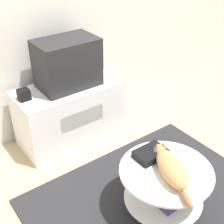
{
  "coord_description": "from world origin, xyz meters",
  "views": [
    {
      "loc": [
        -1.28,
        -1.14,
        1.97
      ],
      "look_at": [
        -0.02,
        0.57,
        0.62
      ],
      "focal_mm": 50.0,
      "sensor_mm": 36.0,
      "label": 1
    }
  ],
  "objects": [
    {
      "name": "coffee_table",
      "position": [
        0.02,
        -0.04,
        0.28
      ],
      "size": [
        0.68,
        0.68,
        0.4
      ],
      "color": "#B2B2B7",
      "rests_on": "rug"
    },
    {
      "name": "tv",
      "position": [
        -0.04,
        1.23,
        0.82
      ],
      "size": [
        0.55,
        0.36,
        0.45
      ],
      "color": "#232326",
      "rests_on": "tv_stand"
    },
    {
      "name": "tv_stand",
      "position": [
        -0.06,
        1.22,
        0.3
      ],
      "size": [
        1.02,
        0.49,
        0.59
      ],
      "color": "white",
      "rests_on": "ground_plane"
    },
    {
      "name": "cat",
      "position": [
        0.01,
        -0.08,
        0.49
      ],
      "size": [
        0.3,
        0.56,
        0.13
      ],
      "rotation": [
        0.0,
        0.0,
        1.17
      ],
      "color": "tan",
      "rests_on": "coffee_table"
    },
    {
      "name": "dvd_box",
      "position": [
        0.02,
        0.14,
        0.45
      ],
      "size": [
        0.24,
        0.17,
        0.06
      ],
      "color": "black",
      "rests_on": "coffee_table"
    },
    {
      "name": "speaker",
      "position": [
        -0.49,
        1.23,
        0.64
      ],
      "size": [
        0.1,
        0.1,
        0.1
      ],
      "color": "black",
      "rests_on": "tv_stand"
    },
    {
      "name": "rug",
      "position": [
        0.0,
        0.0,
        0.01
      ],
      "size": [
        1.83,
        1.5,
        0.02
      ],
      "color": "#28282B",
      "rests_on": "ground_plane"
    },
    {
      "name": "wall_back",
      "position": [
        0.0,
        1.55,
        1.3
      ],
      "size": [
        8.0,
        0.05,
        2.6
      ],
      "color": "silver",
      "rests_on": "ground_plane"
    },
    {
      "name": "ground_plane",
      "position": [
        0.0,
        0.0,
        0.0
      ],
      "size": [
        12.0,
        12.0,
        0.0
      ],
      "primitive_type": "plane",
      "color": "tan"
    }
  ]
}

